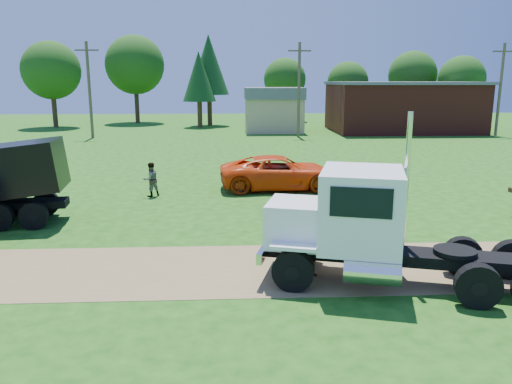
{
  "coord_description": "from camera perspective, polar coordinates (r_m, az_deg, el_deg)",
  "views": [
    {
      "loc": [
        -0.62,
        -13.98,
        5.5
      ],
      "look_at": [
        0.25,
        3.3,
        1.6
      ],
      "focal_mm": 35.0,
      "sensor_mm": 36.0,
      "label": 1
    }
  ],
  "objects": [
    {
      "name": "dirt_track",
      "position": [
        15.03,
        -0.31,
        -8.74
      ],
      "size": [
        120.0,
        4.2,
        0.01
      ],
      "primitive_type": "cube",
      "color": "olive",
      "rests_on": "ground"
    },
    {
      "name": "spectator_a",
      "position": [
        14.26,
        6.29,
        -6.33
      ],
      "size": [
        0.75,
        0.73,
        1.74
      ],
      "primitive_type": "imported",
      "rotation": [
        0.0,
        0.0,
        0.73
      ],
      "color": "#999999",
      "rests_on": "ground"
    },
    {
      "name": "utility_poles",
      "position": [
        49.43,
        4.93,
        11.75
      ],
      "size": [
        42.2,
        0.28,
        9.0
      ],
      "color": "brown",
      "rests_on": "ground"
    },
    {
      "name": "orange_pickup",
      "position": [
        25.62,
        2.79,
        2.24
      ],
      "size": [
        6.3,
        3.15,
        1.71
      ],
      "primitive_type": "imported",
      "rotation": [
        0.0,
        0.0,
        1.62
      ],
      "color": "#E23D0A",
      "rests_on": "ground"
    },
    {
      "name": "spectator_b",
      "position": [
        24.46,
        -11.93,
        1.41
      ],
      "size": [
        1.02,
        0.97,
        1.65
      ],
      "primitive_type": "imported",
      "rotation": [
        0.0,
        0.0,
        3.75
      ],
      "color": "#999999",
      "rests_on": "ground"
    },
    {
      "name": "brick_building",
      "position": [
        57.17,
        16.37,
        9.35
      ],
      "size": [
        15.4,
        10.4,
        5.3
      ],
      "color": "maroon",
      "rests_on": "ground"
    },
    {
      "name": "tree_row",
      "position": [
        64.15,
        -1.71,
        13.49
      ],
      "size": [
        55.3,
        13.87,
        11.13
      ],
      "color": "#372016",
      "rests_on": "ground"
    },
    {
      "name": "tan_shed",
      "position": [
        54.26,
        2.05,
        9.45
      ],
      "size": [
        6.2,
        5.4,
        4.7
      ],
      "color": "tan",
      "rests_on": "ground"
    },
    {
      "name": "white_semi_tractor",
      "position": [
        13.95,
        12.18,
        -3.84
      ],
      "size": [
        7.92,
        4.38,
        4.68
      ],
      "rotation": [
        0.0,
        0.0,
        -0.27
      ],
      "color": "black",
      "rests_on": "ground"
    },
    {
      "name": "ground",
      "position": [
        15.03,
        -0.31,
        -8.76
      ],
      "size": [
        140.0,
        140.0,
        0.0
      ],
      "primitive_type": "plane",
      "color": "#164A10",
      "rests_on": "ground"
    }
  ]
}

